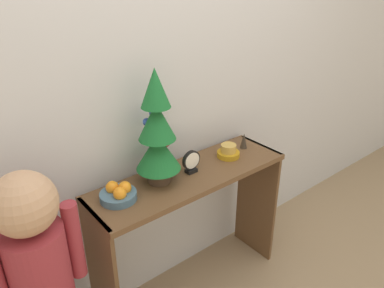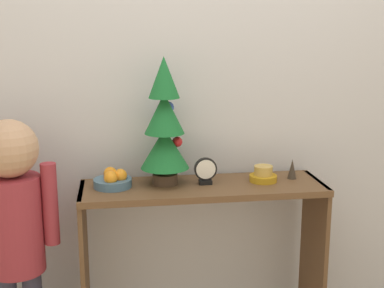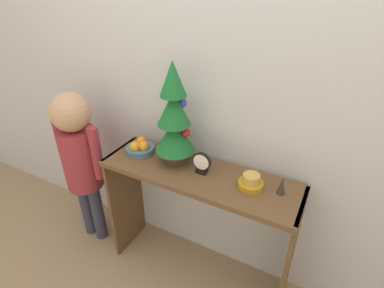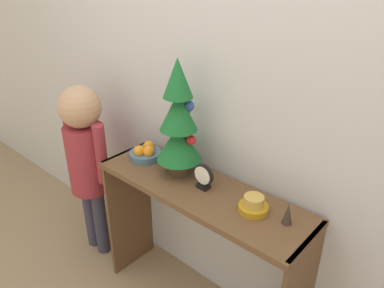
{
  "view_description": "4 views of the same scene",
  "coord_description": "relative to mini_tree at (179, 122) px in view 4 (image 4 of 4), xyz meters",
  "views": [
    {
      "loc": [
        -1.07,
        -1.16,
        1.82
      ],
      "look_at": [
        0.04,
        0.21,
        0.96
      ],
      "focal_mm": 35.0,
      "sensor_mm": 36.0,
      "label": 1
    },
    {
      "loc": [
        -0.39,
        -2.16,
        1.54
      ],
      "look_at": [
        -0.05,
        0.2,
        1.0
      ],
      "focal_mm": 50.0,
      "sensor_mm": 36.0,
      "label": 2
    },
    {
      "loc": [
        0.6,
        -1.03,
        1.77
      ],
      "look_at": [
        -0.03,
        0.16,
        0.99
      ],
      "focal_mm": 28.0,
      "sensor_mm": 36.0,
      "label": 3
    },
    {
      "loc": [
        0.97,
        -0.97,
        1.79
      ],
      "look_at": [
        -0.05,
        0.17,
        1.03
      ],
      "focal_mm": 35.0,
      "sensor_mm": 36.0,
      "label": 4
    }
  ],
  "objects": [
    {
      "name": "desk_clock",
      "position": [
        0.19,
        -0.03,
        -0.22
      ],
      "size": [
        0.11,
        0.04,
        0.13
      ],
      "color": "black",
      "rests_on": "console_table"
    },
    {
      "name": "figurine",
      "position": [
        0.61,
        -0.0,
        -0.23
      ],
      "size": [
        0.04,
        0.04,
        0.1
      ],
      "color": "#382D23",
      "rests_on": "console_table"
    },
    {
      "name": "fruit_bowl",
      "position": [
        -0.24,
        -0.01,
        -0.25
      ],
      "size": [
        0.17,
        0.17,
        0.09
      ],
      "color": "#476B84",
      "rests_on": "console_table"
    },
    {
      "name": "child_figure",
      "position": [
        -0.67,
        -0.12,
        -0.35
      ],
      "size": [
        0.38,
        0.25,
        1.15
      ],
      "color": "#38384C",
      "rests_on": "ground_plane"
    },
    {
      "name": "back_wall",
      "position": [
        0.17,
        0.18,
        0.16
      ],
      "size": [
        7.0,
        0.05,
        2.5
      ],
      "primitive_type": "cube",
      "color": "silver",
      "rests_on": "ground_plane"
    },
    {
      "name": "singing_bowl",
      "position": [
        0.46,
        -0.03,
        -0.25
      ],
      "size": [
        0.13,
        0.13,
        0.08
      ],
      "color": "#B78419",
      "rests_on": "console_table"
    },
    {
      "name": "mini_tree",
      "position": [
        0.0,
        0.0,
        0.0
      ],
      "size": [
        0.22,
        0.22,
        0.59
      ],
      "color": "#4C3828",
      "rests_on": "console_table"
    },
    {
      "name": "console_table",
      "position": [
        0.17,
        -0.04,
        -0.47
      ],
      "size": [
        1.13,
        0.35,
        0.81
      ],
      "color": "brown",
      "rests_on": "ground_plane"
    }
  ]
}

